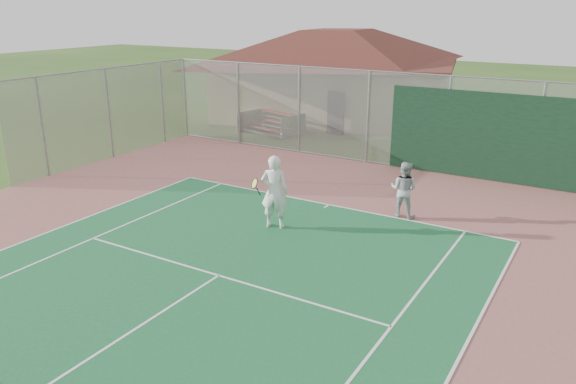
% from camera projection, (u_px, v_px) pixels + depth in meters
% --- Properties ---
extents(back_fence, '(20.08, 0.11, 3.53)m').
position_uv_depth(back_fence, '(449.00, 129.00, 19.71)').
color(back_fence, gray).
rests_on(back_fence, ground).
extents(side_fence_left, '(0.08, 9.00, 3.50)m').
position_uv_depth(side_fence_left, '(109.00, 114.00, 21.93)').
color(side_fence_left, gray).
rests_on(side_fence_left, ground).
extents(clubhouse, '(14.22, 11.09, 5.45)m').
position_uv_depth(clubhouse, '(336.00, 65.00, 29.59)').
color(clubhouse, tan).
rests_on(clubhouse, ground).
extents(bleachers, '(2.93, 2.10, 0.97)m').
position_uv_depth(bleachers, '(270.00, 123.00, 26.47)').
color(bleachers, '#983323').
rests_on(bleachers, ground).
extents(player_white_front, '(1.08, 0.87, 2.03)m').
position_uv_depth(player_white_front, '(274.00, 192.00, 15.10)').
color(player_white_front, silver).
rests_on(player_white_front, ground).
extents(player_grey_back, '(0.79, 0.62, 1.62)m').
position_uv_depth(player_grey_back, '(404.00, 190.00, 15.96)').
color(player_grey_back, '#A0A3A5').
rests_on(player_grey_back, ground).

